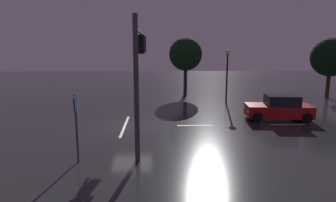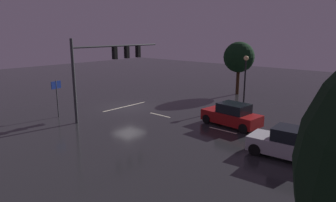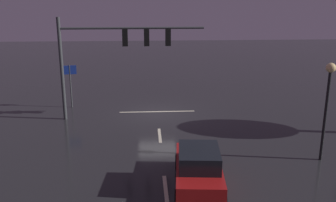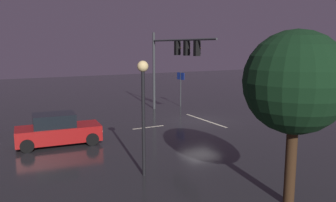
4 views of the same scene
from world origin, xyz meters
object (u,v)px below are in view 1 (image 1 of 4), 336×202
object	(u,v)px
car_approaching	(279,108)
tree_left_far	(186,54)
street_lamp_left_kerb	(227,65)
traffic_signal_assembly	(140,55)
tree_left_near	(331,57)
route_sign	(76,114)

from	to	relation	value
car_approaching	tree_left_far	distance (m)	12.51
car_approaching	street_lamp_left_kerb	bearing A→B (deg)	-159.97
traffic_signal_assembly	street_lamp_left_kerb	bearing A→B (deg)	145.53
traffic_signal_assembly	car_approaching	distance (m)	10.62
street_lamp_left_kerb	tree_left_near	world-z (taller)	tree_left_near
street_lamp_left_kerb	traffic_signal_assembly	bearing A→B (deg)	-34.47
street_lamp_left_kerb	route_sign	world-z (taller)	street_lamp_left_kerb
tree_left_far	tree_left_near	bearing A→B (deg)	80.20
car_approaching	route_sign	bearing A→B (deg)	-58.45
car_approaching	tree_left_far	xyz separation A→B (m)	(-10.77, -5.45, 3.27)
traffic_signal_assembly	street_lamp_left_kerb	distance (m)	12.26
traffic_signal_assembly	route_sign	world-z (taller)	traffic_signal_assembly
car_approaching	street_lamp_left_kerb	world-z (taller)	street_lamp_left_kerb
tree_left_near	tree_left_far	distance (m)	13.73
tree_left_near	tree_left_far	world-z (taller)	tree_left_far
street_lamp_left_kerb	tree_left_far	world-z (taller)	tree_left_far
traffic_signal_assembly	tree_left_far	distance (m)	15.14
route_sign	tree_left_far	xyz separation A→B (m)	(-17.97, 6.27, 1.92)
route_sign	tree_left_near	xyz separation A→B (m)	(-15.63, 19.79, 1.72)
tree_left_near	traffic_signal_assembly	bearing A→B (deg)	-54.38
route_sign	tree_left_far	bearing A→B (deg)	160.77
tree_left_far	car_approaching	bearing A→B (deg)	26.83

